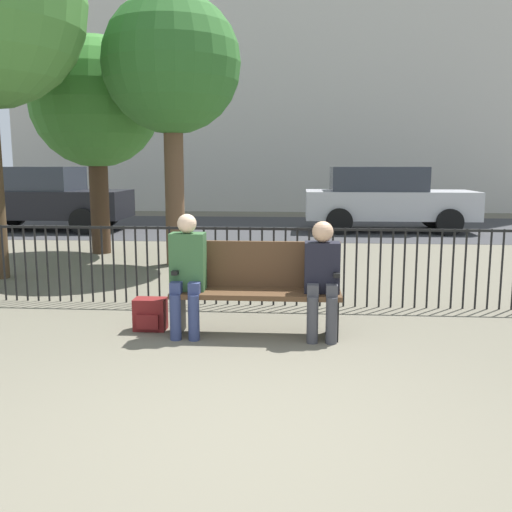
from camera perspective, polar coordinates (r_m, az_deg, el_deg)
The scene contains 12 objects.
ground_plane at distance 3.71m, azimuth -2.71°, elevation -17.93°, with size 80.00×80.00×0.00m, color #605B4C.
park_bench at distance 5.72m, azimuth 0.06°, elevation -2.92°, with size 1.67×0.45×0.92m.
seated_person_0 at distance 5.65m, azimuth -6.90°, elevation -1.28°, with size 0.34×0.39×1.21m.
seated_person_1 at distance 5.55m, azimuth 6.63°, elevation -1.74°, with size 0.34×0.39×1.15m.
backpack at distance 5.99m, azimuth -10.54°, elevation -5.78°, with size 0.32×0.24×0.33m.
fence_railing at distance 6.83m, azimuth 0.64°, elevation -0.36°, with size 9.01×0.03×0.95m.
tree_0 at distance 11.28m, azimuth -15.77°, elevation 14.42°, with size 2.38×2.38×4.01m.
tree_1 at distance 9.80m, azimuth -8.42°, elevation 18.26°, with size 2.25×2.25×4.42m.
street_surface at distance 15.38m, azimuth 2.75°, elevation 2.89°, with size 24.00×6.00×0.01m.
parked_car_0 at distance 15.71m, azimuth -20.64°, elevation 5.52°, with size 4.20×1.94×1.62m.
parked_car_1 at distance 14.86m, azimuth 12.83°, elevation 5.70°, with size 4.20×1.94×1.62m.
building_facade at distance 23.74m, azimuth 3.45°, elevation 20.48°, with size 20.00×6.00×12.68m.
Camera 1 is at (0.41, -3.28, 1.69)m, focal length 40.00 mm.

